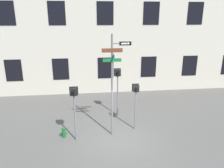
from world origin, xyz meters
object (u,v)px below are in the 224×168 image
at_px(pedestrian_signal_right, 136,95).
at_px(fire_hydrant, 64,132).
at_px(pedestrian_signal_left, 74,99).
at_px(pedestrian_signal_across, 118,79).
at_px(street_sign_pole, 113,78).

distance_m(pedestrian_signal_right, fire_hydrant, 4.14).
height_order(pedestrian_signal_left, pedestrian_signal_across, pedestrian_signal_across).
relative_size(pedestrian_signal_left, fire_hydrant, 4.91).
bearing_deg(street_sign_pole, fire_hydrant, 179.37).
bearing_deg(pedestrian_signal_left, fire_hydrant, 151.35).
bearing_deg(street_sign_pole, pedestrian_signal_right, 19.65).
height_order(pedestrian_signal_left, fire_hydrant, pedestrian_signal_left).
xyz_separation_m(pedestrian_signal_left, pedestrian_signal_right, (3.13, 0.75, -0.19)).
bearing_deg(pedestrian_signal_left, pedestrian_signal_right, 13.54).
xyz_separation_m(pedestrian_signal_right, pedestrian_signal_across, (-0.69, 1.86, 0.36)).
xyz_separation_m(street_sign_pole, pedestrian_signal_across, (0.55, 2.30, -0.71)).
xyz_separation_m(street_sign_pole, fire_hydrant, (-2.52, 0.03, -2.77)).
distance_m(street_sign_pole, pedestrian_signal_left, 2.11).
bearing_deg(pedestrian_signal_right, pedestrian_signal_across, 110.18).
bearing_deg(fire_hydrant, pedestrian_signal_right, 6.27).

